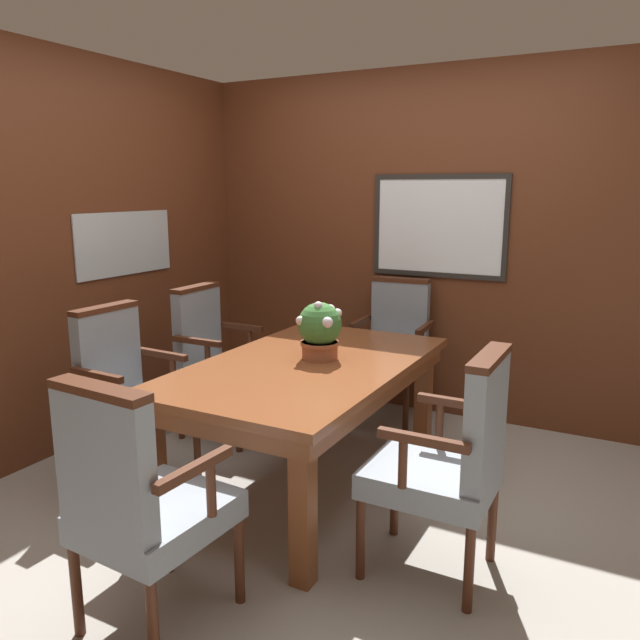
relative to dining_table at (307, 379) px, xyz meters
The scene contains 10 objects.
ground_plane 0.64m from the dining_table, 66.87° to the right, with size 14.00×14.00×0.00m, color #A39E93.
wall_back 1.64m from the dining_table, 88.34° to the left, with size 7.20×0.08×2.45m.
wall_left 1.74m from the dining_table, behind, with size 0.08×7.20×2.45m.
dining_table is the anchor object (origin of this frame).
chair_head_far 1.25m from the dining_table, 89.63° to the left, with size 0.53×0.55×1.00m.
chair_right_near 1.00m from the dining_table, 24.42° to the right, with size 0.52×0.51×1.00m.
chair_left_far 1.02m from the dining_table, 155.92° to the left, with size 0.53×0.51×1.00m.
chair_head_near 1.28m from the dining_table, 89.06° to the right, with size 0.53×0.55×1.00m.
chair_left_near 1.00m from the dining_table, 156.79° to the right, with size 0.54×0.52×1.00m.
potted_plant 0.27m from the dining_table, 74.09° to the left, with size 0.24×0.26×0.32m.
Camera 1 is at (1.52, -2.68, 1.63)m, focal length 35.00 mm.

